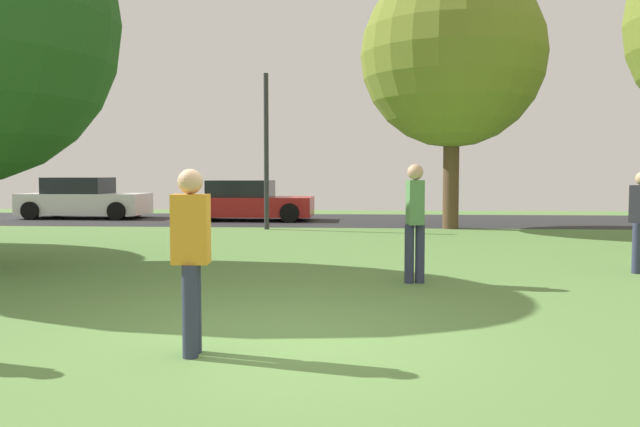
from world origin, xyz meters
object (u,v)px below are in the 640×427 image
(person_thrower, at_px, (191,253))
(parked_car_white, at_px, (84,200))
(oak_tree_left, at_px, (452,56))
(parked_car_red, at_px, (246,202))
(person_walking, at_px, (415,217))
(street_lamp_post, at_px, (266,152))

(person_thrower, relative_size, parked_car_white, 0.38)
(oak_tree_left, bearing_deg, person_thrower, -106.61)
(parked_car_white, relative_size, parked_car_red, 0.98)
(parked_car_red, bearing_deg, oak_tree_left, -23.20)
(person_walking, height_order, parked_car_red, person_walking)
(parked_car_white, bearing_deg, oak_tree_left, -15.22)
(person_walking, bearing_deg, oak_tree_left, -17.62)
(person_walking, bearing_deg, parked_car_red, 14.18)
(person_thrower, height_order, street_lamp_post, street_lamp_post)
(person_thrower, bearing_deg, person_walking, -123.70)
(oak_tree_left, xyz_separation_m, person_walking, (-1.77, -9.61, -4.05))
(oak_tree_left, height_order, person_thrower, oak_tree_left)
(oak_tree_left, xyz_separation_m, parked_car_red, (-6.64, 2.85, -4.40))
(oak_tree_left, xyz_separation_m, person_thrower, (-4.05, -13.58, -4.12))
(parked_car_red, height_order, street_lamp_post, street_lamp_post)
(oak_tree_left, relative_size, street_lamp_post, 1.72)
(oak_tree_left, distance_m, parked_car_red, 8.46)
(parked_car_white, height_order, street_lamp_post, street_lamp_post)
(oak_tree_left, xyz_separation_m, parked_car_white, (-12.72, 3.46, -4.36))
(person_walking, distance_m, parked_car_red, 13.38)
(parked_car_white, bearing_deg, parked_car_red, -5.77)
(person_walking, height_order, parked_car_white, person_walking)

